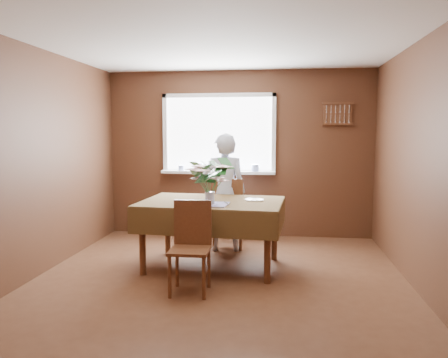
# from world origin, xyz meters

# --- Properties ---
(floor) EXTENTS (4.50, 4.50, 0.00)m
(floor) POSITION_xyz_m (0.00, 0.00, 0.00)
(floor) COLOR #512E1B
(floor) RESTS_ON ground
(ceiling) EXTENTS (4.50, 4.50, 0.00)m
(ceiling) POSITION_xyz_m (0.00, 0.00, 2.50)
(ceiling) COLOR white
(ceiling) RESTS_ON wall_back
(wall_back) EXTENTS (4.00, 0.00, 4.00)m
(wall_back) POSITION_xyz_m (0.00, 2.25, 1.25)
(wall_back) COLOR brown
(wall_back) RESTS_ON floor
(wall_front) EXTENTS (4.00, 0.00, 4.00)m
(wall_front) POSITION_xyz_m (0.00, -2.25, 1.25)
(wall_front) COLOR brown
(wall_front) RESTS_ON floor
(wall_left) EXTENTS (0.00, 4.50, 4.50)m
(wall_left) POSITION_xyz_m (-2.00, 0.00, 1.25)
(wall_left) COLOR brown
(wall_left) RESTS_ON floor
(wall_right) EXTENTS (0.00, 4.50, 4.50)m
(wall_right) POSITION_xyz_m (2.00, 0.00, 1.25)
(wall_right) COLOR brown
(wall_right) RESTS_ON floor
(window_assembly) EXTENTS (1.72, 0.20, 1.22)m
(window_assembly) POSITION_xyz_m (-0.29, 2.20, 1.35)
(window_assembly) COLOR white
(window_assembly) RESTS_ON wall_back
(spoon_rack) EXTENTS (0.44, 0.05, 0.33)m
(spoon_rack) POSITION_xyz_m (1.45, 2.22, 1.85)
(spoon_rack) COLOR brown
(spoon_rack) RESTS_ON wall_back
(dining_table) EXTENTS (1.70, 1.22, 0.79)m
(dining_table) POSITION_xyz_m (-0.15, 0.60, 0.69)
(dining_table) COLOR brown
(dining_table) RESTS_ON floor
(chair_far) EXTENTS (0.44, 0.44, 0.97)m
(chair_far) POSITION_xyz_m (-0.06, 1.42, 0.53)
(chair_far) COLOR brown
(chair_far) RESTS_ON floor
(chair_near) EXTENTS (0.39, 0.39, 0.90)m
(chair_near) POSITION_xyz_m (-0.24, -0.17, 0.49)
(chair_near) COLOR brown
(chair_near) RESTS_ON floor
(seated_woman) EXTENTS (0.61, 0.43, 1.57)m
(seated_woman) POSITION_xyz_m (-0.10, 1.35, 0.78)
(seated_woman) COLOR white
(seated_woman) RESTS_ON floor
(flower_bouquet) EXTENTS (0.54, 0.54, 0.46)m
(flower_bouquet) POSITION_xyz_m (-0.14, 0.39, 1.09)
(flower_bouquet) COLOR white
(flower_bouquet) RESTS_ON dining_table
(side_plate) EXTENTS (0.28, 0.28, 0.01)m
(side_plate) POSITION_xyz_m (0.34, 0.70, 0.79)
(side_plate) COLOR white
(side_plate) RESTS_ON dining_table
(table_knife) EXTENTS (0.10, 0.22, 0.00)m
(table_knife) POSITION_xyz_m (0.05, 0.41, 0.80)
(table_knife) COLOR silver
(table_knife) RESTS_ON dining_table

